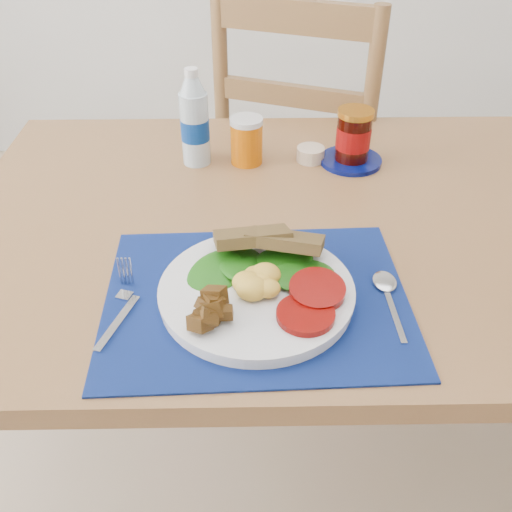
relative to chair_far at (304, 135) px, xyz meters
The scene contains 10 objects.
table 0.63m from the chair_far, 91.31° to the right, with size 1.40×0.90×0.75m.
chair_far is the anchor object (origin of this frame).
placemat 0.90m from the chair_far, 100.00° to the right, with size 0.47×0.37×0.00m, color black.
breakfast_plate 0.91m from the chair_far, 100.32° to the right, with size 0.30×0.30×0.07m.
fork 0.97m from the chair_far, 111.97° to the right, with size 0.05×0.17×0.00m.
spoon 0.88m from the chair_far, 86.64° to the right, with size 0.04×0.16×0.00m.
water_bottle 0.55m from the chair_far, 123.63° to the right, with size 0.06×0.06×0.21m.
juice_glass 0.48m from the chair_far, 111.88° to the right, with size 0.07×0.07×0.10m, color #CB5D05.
ramekin 0.44m from the chair_far, 93.72° to the right, with size 0.06×0.06×0.03m, color #CBB095.
jam_on_saucer 0.47m from the chair_far, 81.81° to the right, with size 0.13×0.13×0.12m.
Camera 1 is at (-0.15, -0.71, 1.34)m, focal length 40.00 mm.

